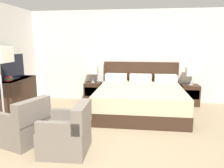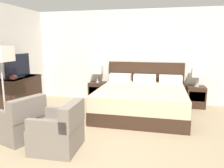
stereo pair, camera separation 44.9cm
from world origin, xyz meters
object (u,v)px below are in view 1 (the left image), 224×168
Objects in this scene: book_small_top at (6,77)px; bed at (140,99)px; nightstand_left at (93,92)px; armchair_companion at (68,134)px; table_lamp_right at (192,72)px; tv at (13,67)px; book_red_cover at (6,80)px; nightstand_right at (190,95)px; dresser at (16,96)px; armchair_by_window at (23,126)px; book_blue_cover at (6,79)px; table_lamp_left at (93,70)px.

bed is at bearing 16.29° from book_small_top.
armchair_companion is (0.25, -2.88, 0.01)m from nightstand_left.
tv is (-4.16, -1.35, 0.21)m from table_lamp_right.
nightstand_right is at bearing 21.19° from book_red_cover.
dresser is 1.28× the size of armchair_by_window.
book_red_cover is at bearing -158.79° from table_lamp_right.
table_lamp_right is 0.54× the size of armchair_by_window.
nightstand_left is (-1.32, 0.78, -0.05)m from bed.
book_red_cover is 0.28× the size of armchair_companion.
book_red_cover reaches higher than armchair_companion.
table_lamp_right is 4.47m from book_red_cover.
table_lamp_right is 4.39m from dresser.
armchair_by_window is (0.94, -1.05, -0.63)m from book_small_top.
bed is 2.90m from dresser.
bed is 3.02m from book_blue_cover.
book_small_top reaches higher than armchair_by_window.
armchair_by_window and armchair_companion have the same top height.
table_lamp_right is at bearing 50.33° from armchair_companion.
table_lamp_left is at bearing 94.86° from armchair_companion.
dresser is at bearing -162.26° from nightstand_right.
bed is 1.64m from table_lamp_left.
tv is 4.33× the size of book_blue_cover.
armchair_companion is at bearing -35.42° from book_red_cover.
tv reaches higher than dresser.
tv reaches higher than table_lamp_left.
bed is at bearing 62.92° from armchair_companion.
bed reaches higher than armchair_by_window.
book_small_top is (-4.17, -1.62, 0.64)m from nightstand_right.
table_lamp_left is 1.00× the size of table_lamp_right.
table_lamp_left is at bearing 41.54° from tv.
tv is 0.33m from book_small_top.
nightstand_left is at bearing 41.51° from tv.
nightstand_left is 2.30m from book_red_cover.
nightstand_left is 0.63× the size of armchair_by_window.
tv reaches higher than book_red_cover.
tv is at bearing 89.06° from book_blue_cover.
book_blue_cover reaches higher than book_red_cover.
bed reaches higher than dresser.
book_red_cover is at bearing 0.00° from book_small_top.
table_lamp_left reaches higher than book_red_cover.
table_lamp_right is 0.54× the size of tv.
nightstand_left is at bearing 149.28° from bed.
dresser is at bearing 88.49° from book_small_top.
book_red_cover is (-1.53, -1.62, -0.04)m from table_lamp_left.
bed is at bearing 11.26° from tv.
table_lamp_right is (-0.00, 0.00, 0.62)m from nightstand_right.
bed is at bearing -149.23° from table_lamp_right.
armchair_companion is at bearing -129.68° from nightstand_right.
table_lamp_left is (-1.32, 0.78, 0.57)m from bed.
armchair_companion is at bearing -85.14° from table_lamp_left.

